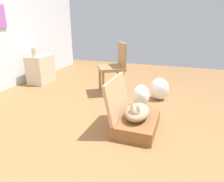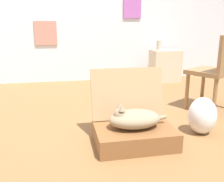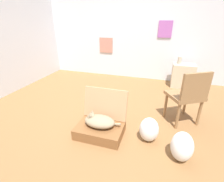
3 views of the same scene
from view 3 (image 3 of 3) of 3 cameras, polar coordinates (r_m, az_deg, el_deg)
ground_plane at (r=2.87m, az=-1.49°, el=-9.00°), size 7.68×7.68×0.00m
wall_back at (r=4.61m, az=8.00°, el=20.53°), size 6.40×0.15×2.60m
wall_left at (r=4.31m, az=-33.14°, el=16.86°), size 0.12×4.80×2.60m
suitcase_base at (r=2.46m, az=-4.19°, el=-13.35°), size 0.66×0.47×0.15m
suitcase_lid at (r=2.49m, az=-2.35°, el=-4.40°), size 0.66×0.13×0.46m
cat at (r=2.37m, az=-4.53°, el=-10.26°), size 0.52×0.28×0.22m
plastic_bag_white at (r=2.36m, az=12.66°, el=-12.86°), size 0.26×0.25×0.35m
plastic_bag_clear at (r=2.21m, az=23.03°, el=-17.20°), size 0.26×0.31×0.36m
side_table at (r=4.35m, az=23.22°, el=4.91°), size 0.50×0.37×0.56m
vase_tall at (r=4.26m, az=22.33°, el=9.82°), size 0.09×0.09×0.17m
chair at (r=2.74m, az=24.72°, el=-1.28°), size 0.63×0.61×0.89m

